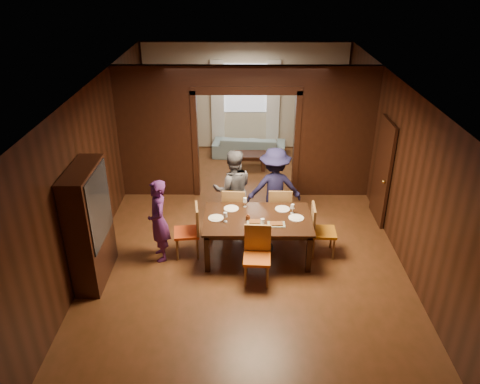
{
  "coord_description": "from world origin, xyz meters",
  "views": [
    {
      "loc": [
        -0.07,
        -7.93,
        4.89
      ],
      "look_at": [
        -0.12,
        -0.4,
        1.05
      ],
      "focal_mm": 35.0,
      "sensor_mm": 36.0,
      "label": 1
    }
  ],
  "objects_px": {
    "dining_table": "(257,236)",
    "chair_far_l": "(235,209)",
    "chair_far_r": "(279,209)",
    "person_purple": "(159,221)",
    "sofa": "(249,146)",
    "coffee_table": "(250,161)",
    "chair_near": "(257,257)",
    "person_grey": "(233,190)",
    "chair_left": "(186,231)",
    "chair_right": "(323,230)",
    "hutch": "(90,225)",
    "person_navy": "(274,188)"
  },
  "relations": [
    {
      "from": "person_purple",
      "to": "person_grey",
      "type": "distance_m",
      "value": 1.68
    },
    {
      "from": "sofa",
      "to": "dining_table",
      "type": "distance_m",
      "value": 4.69
    },
    {
      "from": "chair_right",
      "to": "chair_left",
      "type": "bearing_deg",
      "value": 93.16
    },
    {
      "from": "coffee_table",
      "to": "hutch",
      "type": "distance_m",
      "value": 5.29
    },
    {
      "from": "coffee_table",
      "to": "chair_far_l",
      "type": "bearing_deg",
      "value": -96.55
    },
    {
      "from": "person_navy",
      "to": "coffee_table",
      "type": "distance_m",
      "value": 2.9
    },
    {
      "from": "chair_right",
      "to": "dining_table",
      "type": "bearing_deg",
      "value": 94.51
    },
    {
      "from": "dining_table",
      "to": "chair_far_l",
      "type": "distance_m",
      "value": 0.92
    },
    {
      "from": "sofa",
      "to": "hutch",
      "type": "height_order",
      "value": "hutch"
    },
    {
      "from": "coffee_table",
      "to": "person_navy",
      "type": "bearing_deg",
      "value": -81.32
    },
    {
      "from": "person_purple",
      "to": "chair_far_r",
      "type": "relative_size",
      "value": 1.56
    },
    {
      "from": "person_grey",
      "to": "coffee_table",
      "type": "relative_size",
      "value": 2.04
    },
    {
      "from": "dining_table",
      "to": "chair_far_r",
      "type": "bearing_deg",
      "value": 61.57
    },
    {
      "from": "person_purple",
      "to": "sofa",
      "type": "bearing_deg",
      "value": 142.64
    },
    {
      "from": "person_purple",
      "to": "sofa",
      "type": "relative_size",
      "value": 0.78
    },
    {
      "from": "sofa",
      "to": "chair_right",
      "type": "bearing_deg",
      "value": 110.74
    },
    {
      "from": "person_grey",
      "to": "chair_right",
      "type": "distance_m",
      "value": 1.93
    },
    {
      "from": "person_grey",
      "to": "chair_left",
      "type": "height_order",
      "value": "person_grey"
    },
    {
      "from": "hutch",
      "to": "chair_right",
      "type": "bearing_deg",
      "value": 10.19
    },
    {
      "from": "person_purple",
      "to": "dining_table",
      "type": "bearing_deg",
      "value": 74.73
    },
    {
      "from": "person_purple",
      "to": "hutch",
      "type": "distance_m",
      "value": 1.17
    },
    {
      "from": "chair_far_r",
      "to": "chair_near",
      "type": "height_order",
      "value": "same"
    },
    {
      "from": "chair_near",
      "to": "chair_far_r",
      "type": "bearing_deg",
      "value": 76.8
    },
    {
      "from": "coffee_table",
      "to": "person_purple",
      "type": "bearing_deg",
      "value": -112.74
    },
    {
      "from": "person_navy",
      "to": "chair_left",
      "type": "bearing_deg",
      "value": 28.26
    },
    {
      "from": "person_navy",
      "to": "chair_far_l",
      "type": "xyz_separation_m",
      "value": [
        -0.78,
        -0.24,
        -0.34
      ]
    },
    {
      "from": "person_purple",
      "to": "chair_left",
      "type": "distance_m",
      "value": 0.55
    },
    {
      "from": "person_grey",
      "to": "chair_far_r",
      "type": "distance_m",
      "value": 0.97
    },
    {
      "from": "coffee_table",
      "to": "chair_near",
      "type": "distance_m",
      "value": 4.64
    },
    {
      "from": "dining_table",
      "to": "chair_far_r",
      "type": "relative_size",
      "value": 1.95
    },
    {
      "from": "chair_near",
      "to": "chair_left",
      "type": "bearing_deg",
      "value": 150.72
    },
    {
      "from": "chair_near",
      "to": "chair_right",
      "type": "bearing_deg",
      "value": 37.43
    },
    {
      "from": "chair_right",
      "to": "person_grey",
      "type": "bearing_deg",
      "value": 62.03
    },
    {
      "from": "chair_left",
      "to": "chair_far_r",
      "type": "distance_m",
      "value": 1.9
    },
    {
      "from": "hutch",
      "to": "chair_near",
      "type": "bearing_deg",
      "value": -2.5
    },
    {
      "from": "coffee_table",
      "to": "chair_far_r",
      "type": "bearing_deg",
      "value": -80.26
    },
    {
      "from": "chair_left",
      "to": "person_grey",
      "type": "bearing_deg",
      "value": 133.23
    },
    {
      "from": "person_navy",
      "to": "person_purple",
      "type": "bearing_deg",
      "value": 24.51
    },
    {
      "from": "chair_right",
      "to": "chair_far_r",
      "type": "bearing_deg",
      "value": 45.5
    },
    {
      "from": "chair_left",
      "to": "chair_far_r",
      "type": "xyz_separation_m",
      "value": [
        1.71,
        0.82,
        0.0
      ]
    },
    {
      "from": "hutch",
      "to": "coffee_table",
      "type": "bearing_deg",
      "value": 59.5
    },
    {
      "from": "chair_far_l",
      "to": "hutch",
      "type": "bearing_deg",
      "value": 37.03
    },
    {
      "from": "hutch",
      "to": "sofa",
      "type": "bearing_deg",
      "value": 63.77
    },
    {
      "from": "person_navy",
      "to": "hutch",
      "type": "relative_size",
      "value": 0.82
    },
    {
      "from": "person_grey",
      "to": "person_navy",
      "type": "height_order",
      "value": "person_navy"
    },
    {
      "from": "chair_left",
      "to": "coffee_table",
      "type": "bearing_deg",
      "value": 155.29
    },
    {
      "from": "sofa",
      "to": "coffee_table",
      "type": "bearing_deg",
      "value": 96.85
    },
    {
      "from": "dining_table",
      "to": "person_grey",
      "type": "bearing_deg",
      "value": 114.26
    },
    {
      "from": "person_purple",
      "to": "coffee_table",
      "type": "height_order",
      "value": "person_purple"
    },
    {
      "from": "person_grey",
      "to": "chair_near",
      "type": "height_order",
      "value": "person_grey"
    }
  ]
}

